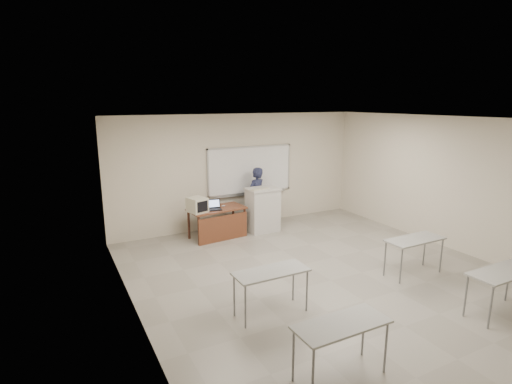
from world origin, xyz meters
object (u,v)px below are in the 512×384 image
instructor_desk (219,218)px  laptop (214,207)px  whiteboard (250,171)px  crt_monitor (197,205)px  keyboard (260,189)px  presenter (256,197)px  mouse (223,206)px  podium (263,210)px

instructor_desk → laptop: size_ratio=4.39×
whiteboard → crt_monitor: bearing=-156.4°
keyboard → presenter: presenter is taller
mouse → presenter: 1.13m
instructor_desk → keyboard: 1.25m
whiteboard → presenter: 0.74m
instructor_desk → mouse: 0.35m
mouse → whiteboard: bearing=50.4°
crt_monitor → keyboard: (1.63, -0.10, 0.23)m
mouse → keyboard: size_ratio=0.19×
instructor_desk → podium: podium is taller
whiteboard → mouse: (-1.07, -0.62, -0.71)m
crt_monitor → keyboard: size_ratio=0.89×
laptop → mouse: size_ratio=3.38×
whiteboard → mouse: whiteboard is taller
podium → keyboard: keyboard is taller
laptop → podium: bearing=9.7°
podium → presenter: 0.51m
instructor_desk → keyboard: keyboard is taller
presenter → laptop: bearing=-4.2°
instructor_desk → keyboard: bearing=-11.6°
podium → keyboard: 0.61m
mouse → keyboard: bearing=3.3°
podium → laptop: podium is taller
presenter → crt_monitor: bearing=-7.3°
instructor_desk → crt_monitor: size_ratio=3.19×
laptop → presenter: size_ratio=0.20×
crt_monitor → laptop: 0.47m
instructor_desk → crt_monitor: 0.67m
laptop → keyboard: 1.24m
mouse → keyboard: 1.00m
whiteboard → instructor_desk: bearing=-148.4°
crt_monitor → mouse: size_ratio=4.66×
podium → mouse: 1.06m
whiteboard → crt_monitor: size_ratio=5.72×
laptop → presenter: presenter is taller
instructor_desk → keyboard: size_ratio=2.84×
laptop → keyboard: keyboard is taller
whiteboard → keyboard: (-0.18, -0.89, -0.32)m
whiteboard → keyboard: 0.96m
instructor_desk → crt_monitor: bearing=175.6°
keyboard → crt_monitor: bearing=165.2°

